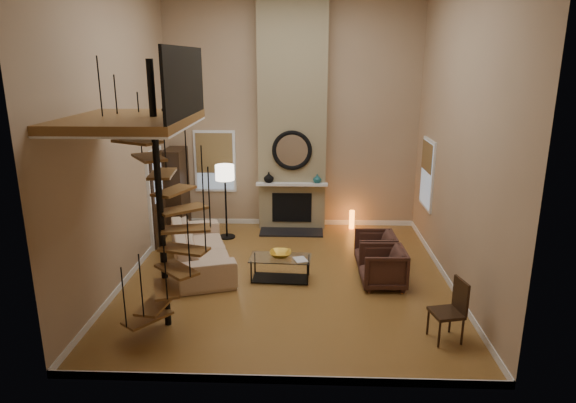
{
  "coord_description": "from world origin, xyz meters",
  "views": [
    {
      "loc": [
        0.35,
        -8.81,
        4.02
      ],
      "look_at": [
        0.0,
        0.4,
        1.4
      ],
      "focal_mm": 31.42,
      "sensor_mm": 36.0,
      "label": 1
    }
  ],
  "objects_px": {
    "hutch": "(177,191)",
    "accent_lamp": "(352,219)",
    "side_chair": "(452,307)",
    "armchair_far": "(387,267)",
    "armchair_near": "(379,250)",
    "coffee_table": "(280,266)",
    "floor_lamp": "(225,178)",
    "sofa": "(200,247)"
  },
  "relations": [
    {
      "from": "side_chair",
      "to": "armchair_near",
      "type": "bearing_deg",
      "value": 104.35
    },
    {
      "from": "armchair_far",
      "to": "side_chair",
      "type": "relative_size",
      "value": 0.86
    },
    {
      "from": "coffee_table",
      "to": "accent_lamp",
      "type": "height_order",
      "value": "accent_lamp"
    },
    {
      "from": "armchair_far",
      "to": "coffee_table",
      "type": "distance_m",
      "value": 1.96
    },
    {
      "from": "accent_lamp",
      "to": "side_chair",
      "type": "height_order",
      "value": "side_chair"
    },
    {
      "from": "accent_lamp",
      "to": "hutch",
      "type": "bearing_deg",
      "value": -178.68
    },
    {
      "from": "floor_lamp",
      "to": "armchair_near",
      "type": "bearing_deg",
      "value": -25.55
    },
    {
      "from": "coffee_table",
      "to": "accent_lamp",
      "type": "distance_m",
      "value": 3.38
    },
    {
      "from": "coffee_table",
      "to": "floor_lamp",
      "type": "bearing_deg",
      "value": 120.97
    },
    {
      "from": "armchair_near",
      "to": "accent_lamp",
      "type": "bearing_deg",
      "value": -173.1
    },
    {
      "from": "side_chair",
      "to": "accent_lamp",
      "type": "bearing_deg",
      "value": 101.73
    },
    {
      "from": "armchair_near",
      "to": "side_chair",
      "type": "xyz_separation_m",
      "value": [
        0.69,
        -2.71,
        0.17
      ]
    },
    {
      "from": "sofa",
      "to": "armchair_far",
      "type": "relative_size",
      "value": 3.27
    },
    {
      "from": "coffee_table",
      "to": "side_chair",
      "type": "xyz_separation_m",
      "value": [
        2.62,
        -2.0,
        0.24
      ]
    },
    {
      "from": "armchair_near",
      "to": "hutch",
      "type": "bearing_deg",
      "value": -117.06
    },
    {
      "from": "sofa",
      "to": "armchair_near",
      "type": "distance_m",
      "value": 3.56
    },
    {
      "from": "accent_lamp",
      "to": "coffee_table",
      "type": "bearing_deg",
      "value": -117.96
    },
    {
      "from": "hutch",
      "to": "accent_lamp",
      "type": "distance_m",
      "value": 4.29
    },
    {
      "from": "armchair_near",
      "to": "accent_lamp",
      "type": "xyz_separation_m",
      "value": [
        -0.34,
        2.27,
        -0.1
      ]
    },
    {
      "from": "armchair_near",
      "to": "armchair_far",
      "type": "bearing_deg",
      "value": 0.3
    },
    {
      "from": "armchair_near",
      "to": "side_chair",
      "type": "distance_m",
      "value": 2.81
    },
    {
      "from": "hutch",
      "to": "accent_lamp",
      "type": "height_order",
      "value": "hutch"
    },
    {
      "from": "armchair_near",
      "to": "sofa",
      "type": "bearing_deg",
      "value": -89.78
    },
    {
      "from": "hutch",
      "to": "armchair_near",
      "type": "height_order",
      "value": "hutch"
    },
    {
      "from": "armchair_near",
      "to": "floor_lamp",
      "type": "xyz_separation_m",
      "value": [
        -3.3,
        1.58,
        1.06
      ]
    },
    {
      "from": "sofa",
      "to": "coffee_table",
      "type": "height_order",
      "value": "sofa"
    },
    {
      "from": "floor_lamp",
      "to": "sofa",
      "type": "bearing_deg",
      "value": -98.84
    },
    {
      "from": "armchair_near",
      "to": "coffee_table",
      "type": "bearing_deg",
      "value": -71.36
    },
    {
      "from": "coffee_table",
      "to": "sofa",
      "type": "bearing_deg",
      "value": 160.01
    },
    {
      "from": "armchair_near",
      "to": "floor_lamp",
      "type": "height_order",
      "value": "floor_lamp"
    },
    {
      "from": "armchair_near",
      "to": "accent_lamp",
      "type": "height_order",
      "value": "armchair_near"
    },
    {
      "from": "side_chair",
      "to": "floor_lamp",
      "type": "bearing_deg",
      "value": 132.93
    },
    {
      "from": "sofa",
      "to": "floor_lamp",
      "type": "relative_size",
      "value": 1.5
    },
    {
      "from": "hutch",
      "to": "coffee_table",
      "type": "bearing_deg",
      "value": -47.41
    },
    {
      "from": "hutch",
      "to": "sofa",
      "type": "height_order",
      "value": "hutch"
    },
    {
      "from": "sofa",
      "to": "side_chair",
      "type": "relative_size",
      "value": 2.81
    },
    {
      "from": "armchair_far",
      "to": "hutch",
      "type": "bearing_deg",
      "value": -125.05
    },
    {
      "from": "sofa",
      "to": "floor_lamp",
      "type": "height_order",
      "value": "floor_lamp"
    },
    {
      "from": "armchair_far",
      "to": "side_chair",
      "type": "xyz_separation_m",
      "value": [
        0.66,
        -1.84,
        0.17
      ]
    },
    {
      "from": "armchair_far",
      "to": "accent_lamp",
      "type": "xyz_separation_m",
      "value": [
        -0.37,
        3.15,
        -0.1
      ]
    },
    {
      "from": "accent_lamp",
      "to": "armchair_far",
      "type": "bearing_deg",
      "value": -83.28
    },
    {
      "from": "hutch",
      "to": "sofa",
      "type": "bearing_deg",
      "value": -66.07
    }
  ]
}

